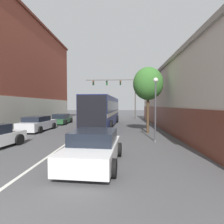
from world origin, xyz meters
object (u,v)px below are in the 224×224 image
at_px(parked_car_left_mid, 62,119).
at_px(street_lamp, 155,106).
at_px(traffic_signal_gantry, 119,89).
at_px(street_tree_near, 148,84).
at_px(parked_car_left_near, 38,124).
at_px(hatchback_foreground, 93,148).
at_px(bus, 104,110).

distance_m(parked_car_left_mid, street_lamp, 14.54).
relative_size(traffic_signal_gantry, street_tree_near, 1.55).
bearing_deg(traffic_signal_gantry, street_lamp, -82.02).
height_order(parked_car_left_mid, street_lamp, street_lamp).
xyz_separation_m(parked_car_left_mid, street_lamp, (9.96, -10.45, 1.77)).
xyz_separation_m(parked_car_left_near, street_tree_near, (10.09, -0.66, 3.57)).
relative_size(parked_car_left_mid, traffic_signal_gantry, 0.54).
distance_m(parked_car_left_near, street_tree_near, 10.72).
xyz_separation_m(parked_car_left_near, traffic_signal_gantry, (7.36, 14.89, 4.64)).
bearing_deg(parked_car_left_mid, traffic_signal_gantry, -42.41).
distance_m(parked_car_left_near, parked_car_left_mid, 6.19).
height_order(hatchback_foreground, parked_car_left_mid, hatchback_foreground).
relative_size(street_lamp, street_tree_near, 0.74).
bearing_deg(street_lamp, hatchback_foreground, -126.71).
bearing_deg(bus, parked_car_left_mid, 74.02).
xyz_separation_m(street_lamp, street_tree_near, (0.04, 3.60, 1.84)).
xyz_separation_m(bus, traffic_signal_gantry, (1.62, 10.62, 3.45)).
relative_size(bus, street_lamp, 3.03).
distance_m(hatchback_foreground, parked_car_left_mid, 16.36).
bearing_deg(street_tree_near, street_lamp, -90.61).
bearing_deg(hatchback_foreground, street_tree_near, -19.20).
relative_size(parked_car_left_near, street_tree_near, 0.82).
height_order(bus, parked_car_left_near, bus).
height_order(parked_car_left_mid, traffic_signal_gantry, traffic_signal_gantry).
bearing_deg(bus, street_tree_near, -135.63).
bearing_deg(hatchback_foreground, parked_car_left_near, 40.80).
xyz_separation_m(hatchback_foreground, street_tree_near, (3.41, 8.13, 3.58)).
relative_size(bus, street_tree_near, 2.25).
xyz_separation_m(hatchback_foreground, parked_car_left_near, (-6.67, 8.78, 0.01)).
relative_size(parked_car_left_near, traffic_signal_gantry, 0.53).
relative_size(bus, parked_car_left_mid, 2.70).
height_order(parked_car_left_mid, street_tree_near, street_tree_near).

